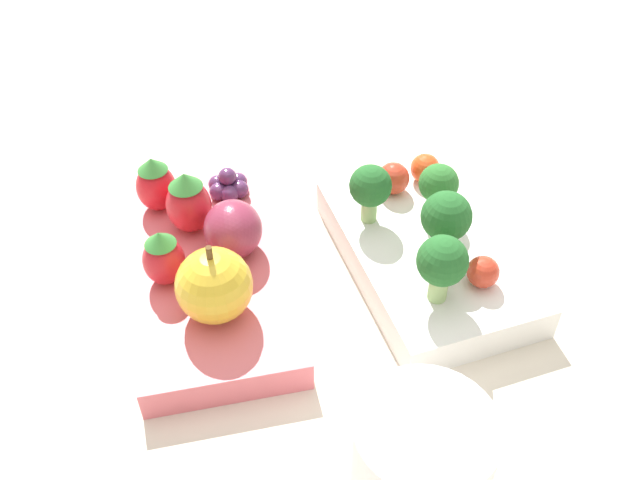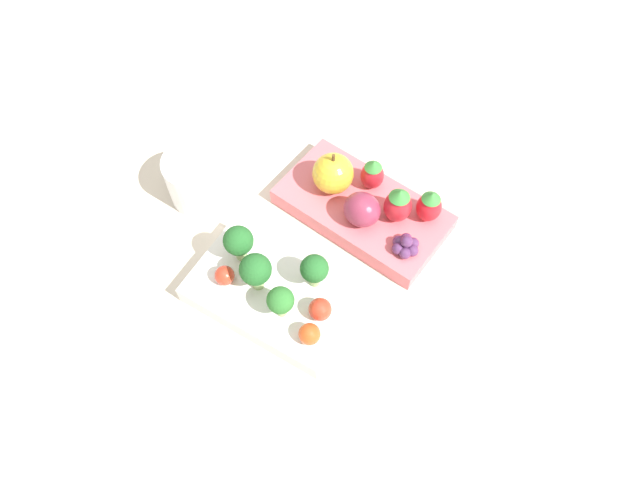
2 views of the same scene
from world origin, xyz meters
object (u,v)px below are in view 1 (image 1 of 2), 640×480
(cherry_tomato_2, at_px, (483,272))
(strawberry_0, at_px, (163,255))
(strawberry_1, at_px, (188,202))
(apple, at_px, (214,285))
(broccoli_floret_1, at_px, (446,219))
(strawberry_2, at_px, (156,184))
(broccoli_floret_0, at_px, (370,188))
(broccoli_floret_2, at_px, (438,185))
(drinking_cup, at_px, (421,458))
(broccoli_floret_3, at_px, (442,263))
(bento_box_fruit, at_px, (211,276))
(bento_box_savoury, at_px, (425,252))
(plum, at_px, (233,229))
(cherry_tomato_0, at_px, (393,178))
(cherry_tomato_1, at_px, (425,168))
(grape_cluster, at_px, (228,185))

(cherry_tomato_2, distance_m, strawberry_0, 0.22)
(strawberry_1, bearing_deg, apple, 7.69)
(broccoli_floret_1, relative_size, strawberry_2, 1.17)
(broccoli_floret_0, height_order, broccoli_floret_2, broccoli_floret_0)
(drinking_cup, bearing_deg, broccoli_floret_3, 158.36)
(strawberry_1, bearing_deg, bento_box_fruit, 13.21)
(broccoli_floret_1, relative_size, broccoli_floret_3, 1.04)
(bento_box_savoury, distance_m, strawberry_2, 0.21)
(broccoli_floret_0, height_order, plum, broccoli_floret_0)
(broccoli_floret_2, height_order, cherry_tomato_0, broccoli_floret_2)
(cherry_tomato_1, bearing_deg, cherry_tomato_2, 2.57)
(apple, bearing_deg, broccoli_floret_2, 110.51)
(broccoli_floret_0, xyz_separation_m, cherry_tomato_1, (-0.04, 0.06, -0.02))
(broccoli_floret_1, distance_m, cherry_tomato_1, 0.09)
(broccoli_floret_1, distance_m, cherry_tomato_2, 0.04)
(strawberry_0, relative_size, strawberry_1, 0.87)
(bento_box_fruit, bearing_deg, apple, 2.52)
(broccoli_floret_3, xyz_separation_m, apple, (-0.02, -0.15, -0.01))
(bento_box_savoury, height_order, broccoli_floret_3, broccoli_floret_3)
(broccoli_floret_0, height_order, apple, apple)
(bento_box_savoury, distance_m, broccoli_floret_3, 0.07)
(broccoli_floret_2, bearing_deg, drinking_cup, -19.55)
(grape_cluster, bearing_deg, plum, -1.62)
(apple, xyz_separation_m, grape_cluster, (-0.12, 0.02, -0.02))
(strawberry_1, bearing_deg, broccoli_floret_1, 69.23)
(bento_box_savoury, bearing_deg, drinking_cup, -18.28)
(cherry_tomato_1, bearing_deg, bento_box_savoury, -14.69)
(cherry_tomato_1, bearing_deg, broccoli_floret_3, -13.00)
(cherry_tomato_2, xyz_separation_m, strawberry_0, (-0.05, -0.21, 0.01))
(cherry_tomato_0, bearing_deg, bento_box_fruit, -70.79)
(cherry_tomato_0, relative_size, strawberry_1, 0.49)
(cherry_tomato_0, xyz_separation_m, strawberry_1, (0.01, -0.16, 0.01))
(cherry_tomato_0, distance_m, strawberry_1, 0.16)
(broccoli_floret_1, height_order, strawberry_2, broccoli_floret_1)
(broccoli_floret_1, bearing_deg, bento_box_savoury, -165.06)
(strawberry_2, bearing_deg, strawberry_1, 38.73)
(plum, bearing_deg, strawberry_2, -138.41)
(broccoli_floret_1, xyz_separation_m, broccoli_floret_2, (-0.04, 0.01, -0.01))
(bento_box_fruit, relative_size, strawberry_0, 4.72)
(broccoli_floret_3, distance_m, cherry_tomato_1, 0.13)
(cherry_tomato_1, height_order, apple, apple)
(cherry_tomato_1, bearing_deg, plum, -72.70)
(broccoli_floret_0, height_order, broccoli_floret_1, broccoli_floret_1)
(bento_box_fruit, bearing_deg, broccoli_floret_3, 66.82)
(grape_cluster, bearing_deg, cherry_tomato_2, 50.41)
(broccoli_floret_3, bearing_deg, strawberry_1, -123.63)
(grape_cluster, bearing_deg, broccoli_floret_3, 42.23)
(broccoli_floret_1, height_order, cherry_tomato_0, broccoli_floret_1)
(cherry_tomato_2, distance_m, plum, 0.18)
(broccoli_floret_3, distance_m, cherry_tomato_2, 0.04)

